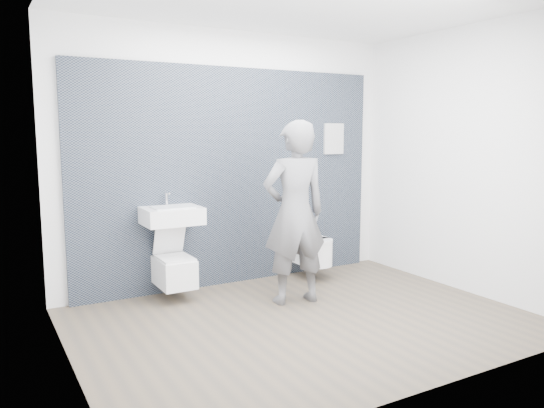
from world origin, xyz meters
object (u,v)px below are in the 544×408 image
washbasin (172,215)px  toilet_rounded (312,251)px  toilet_square (174,270)px  visitor (295,213)px

washbasin → toilet_rounded: 1.75m
toilet_square → toilet_rounded: 1.67m
toilet_rounded → visitor: visitor is taller
toilet_rounded → washbasin: bearing=177.5°
toilet_square → toilet_rounded: toilet_square is taller
washbasin → toilet_square: 0.56m
visitor → toilet_rounded: bearing=-127.6°
washbasin → visitor: size_ratio=0.32×
toilet_square → washbasin: bearing=90.0°
washbasin → visitor: (1.02, -0.72, 0.04)m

